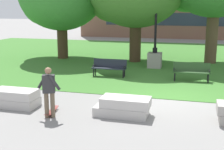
# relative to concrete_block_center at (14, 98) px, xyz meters

# --- Properties ---
(ground_plane) EXTENTS (140.00, 140.00, 0.00)m
(ground_plane) POSITION_rel_concrete_block_center_xyz_m (5.53, 2.32, -0.31)
(ground_plane) COLOR gray
(grass_lawn) EXTENTS (40.00, 20.00, 0.02)m
(grass_lawn) POSITION_rel_concrete_block_center_xyz_m (5.53, 12.32, -0.30)
(grass_lawn) COLOR #3D752D
(grass_lawn) RESTS_ON ground
(concrete_block_center) EXTENTS (1.80, 0.90, 0.64)m
(concrete_block_center) POSITION_rel_concrete_block_center_xyz_m (0.00, 0.00, 0.00)
(concrete_block_center) COLOR #BCB7B2
(concrete_block_center) RESTS_ON ground
(concrete_block_left) EXTENTS (1.88, 0.90, 0.64)m
(concrete_block_left) POSITION_rel_concrete_block_center_xyz_m (4.14, 0.09, 0.00)
(concrete_block_left) COLOR #BCB7B2
(concrete_block_left) RESTS_ON ground
(person_skateboarder) EXTENTS (0.88, 0.36, 1.71)m
(person_skateboarder) POSITION_rel_concrete_block_center_xyz_m (1.80, -0.74, 0.66)
(person_skateboarder) COLOR brown
(person_skateboarder) RESTS_ON ground
(skateboard) EXTENTS (0.34, 1.04, 0.14)m
(skateboard) POSITION_rel_concrete_block_center_xyz_m (1.69, -0.39, -0.22)
(skateboard) COLOR maroon
(skateboard) RESTS_ON ground
(park_bench_near_right) EXTENTS (1.82, 0.60, 0.90)m
(park_bench_near_right) POSITION_rel_concrete_block_center_xyz_m (6.27, 5.84, 0.23)
(park_bench_near_right) COLOR #284723
(park_bench_near_right) RESTS_ON grass_lawn
(park_bench_far_right) EXTENTS (1.81, 0.57, 0.90)m
(park_bench_far_right) POSITION_rel_concrete_block_center_xyz_m (2.06, 5.76, 0.23)
(park_bench_far_right) COLOR #1E232D
(park_bench_far_right) RESTS_ON grass_lawn
(lamp_post_center) EXTENTS (1.32, 0.80, 5.35)m
(lamp_post_center) POSITION_rel_concrete_block_center_xyz_m (4.06, 8.77, 0.79)
(lamp_post_center) COLOR gray
(lamp_post_center) RESTS_ON grass_lawn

